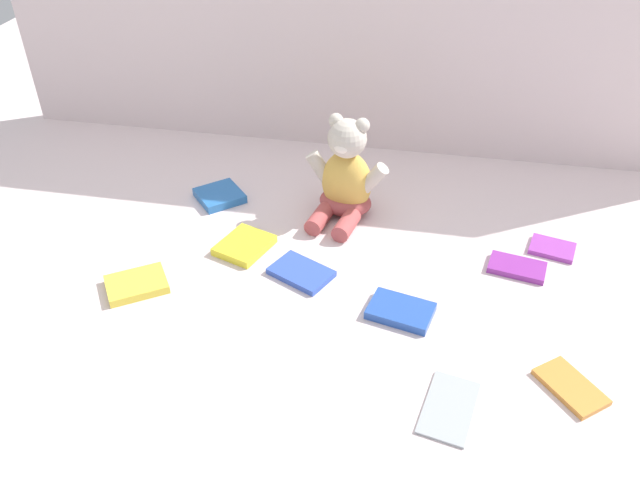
# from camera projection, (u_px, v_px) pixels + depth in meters

# --- Properties ---
(ground_plane) EXTENTS (3.20, 3.20, 0.00)m
(ground_plane) POSITION_uv_depth(u_px,v_px,m) (326.00, 250.00, 1.35)
(ground_plane) COLOR silver
(backdrop_drape) EXTENTS (1.90, 0.03, 0.75)m
(backdrop_drape) POSITION_uv_depth(u_px,v_px,m) (364.00, 5.00, 1.53)
(backdrop_drape) COLOR silver
(backdrop_drape) RESTS_ON ground_plane
(teddy_bear) EXTENTS (0.20, 0.19, 0.24)m
(teddy_bear) POSITION_uv_depth(u_px,v_px,m) (345.00, 179.00, 1.42)
(teddy_bear) COLOR #E5B24C
(teddy_bear) RESTS_ON ground_plane
(book_case_0) EXTENTS (0.14, 0.14, 0.02)m
(book_case_0) POSITION_uv_depth(u_px,v_px,m) (220.00, 196.00, 1.51)
(book_case_0) COLOR #2767B3
(book_case_0) RESTS_ON ground_plane
(book_case_1) EXTENTS (0.14, 0.13, 0.01)m
(book_case_1) POSITION_uv_depth(u_px,v_px,m) (301.00, 272.00, 1.28)
(book_case_1) COLOR #3353B9
(book_case_1) RESTS_ON ground_plane
(book_case_2) EXTENTS (0.12, 0.13, 0.01)m
(book_case_2) POSITION_uv_depth(u_px,v_px,m) (571.00, 387.00, 1.04)
(book_case_2) COLOR orange
(book_case_2) RESTS_ON ground_plane
(book_case_3) EXTENTS (0.10, 0.15, 0.01)m
(book_case_3) POSITION_uv_depth(u_px,v_px,m) (449.00, 407.00, 1.01)
(book_case_3) COLOR #9EA5AA
(book_case_3) RESTS_ON ground_plane
(book_case_4) EXTENTS (0.14, 0.14, 0.02)m
(book_case_4) POSITION_uv_depth(u_px,v_px,m) (137.00, 284.00, 1.25)
(book_case_4) COLOR yellow
(book_case_4) RESTS_ON ground_plane
(book_case_5) EXTENTS (0.13, 0.14, 0.02)m
(book_case_5) POSITION_uv_depth(u_px,v_px,m) (244.00, 245.00, 1.35)
(book_case_5) COLOR yellow
(book_case_5) RESTS_ON ground_plane
(book_case_6) EXTENTS (0.11, 0.09, 0.01)m
(book_case_6) POSITION_uv_depth(u_px,v_px,m) (552.00, 248.00, 1.35)
(book_case_6) COLOR purple
(book_case_6) RESTS_ON ground_plane
(book_case_7) EXTENTS (0.13, 0.10, 0.02)m
(book_case_7) POSITION_uv_depth(u_px,v_px,m) (401.00, 311.00, 1.19)
(book_case_7) COLOR #2750AC
(book_case_7) RESTS_ON ground_plane
(book_case_8) EXTENTS (0.12, 0.09, 0.01)m
(book_case_8) POSITION_uv_depth(u_px,v_px,m) (517.00, 267.00, 1.30)
(book_case_8) COLOR purple
(book_case_8) RESTS_ON ground_plane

